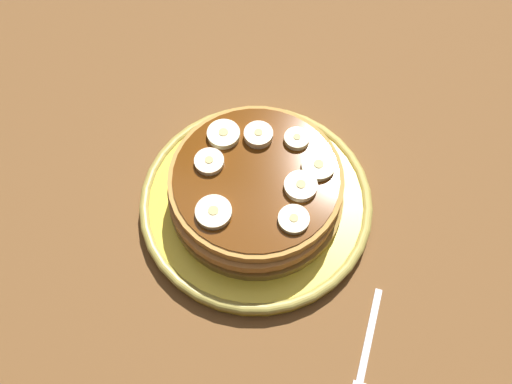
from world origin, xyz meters
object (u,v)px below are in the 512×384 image
Objects in this scene: banana_slice_4 at (301,186)px; banana_slice_2 at (294,220)px; pancake_stack at (258,188)px; banana_slice_6 at (224,135)px; banana_slice_1 at (258,135)px; banana_slice_0 at (210,161)px; banana_slice_7 at (297,139)px; banana_slice_3 at (318,166)px; plate at (256,202)px; banana_slice_5 at (214,212)px; fork at (365,359)px.

banana_slice_2 is at bearing 4.68° from banana_slice_4.
banana_slice_6 is (-3.54, -4.83, 2.86)cm from pancake_stack.
banana_slice_4 is (4.51, 5.80, -0.08)cm from banana_slice_1.
banana_slice_0 is 1.00× the size of banana_slice_2.
banana_slice_0 is at bearing -56.00° from banana_slice_7.
banana_slice_6 is at bearing -94.09° from banana_slice_3.
banana_slice_4 is (-0.05, 4.64, 5.92)cm from plate.
banana_slice_5 is 1.34× the size of banana_slice_7.
banana_slice_0 is at bearing -40.86° from banana_slice_1.
plate is 8.34× the size of banana_slice_2.
banana_slice_4 is (-3.76, -0.31, 0.07)cm from banana_slice_2.
banana_slice_3 is at bearing 134.37° from banana_slice_5.
banana_slice_0 is 5.93cm from banana_slice_5.
plate is 1.96× the size of fork.
banana_slice_0 is 9.62cm from banana_slice_4.
plate is at bearing -63.41° from banana_slice_3.
banana_slice_2 is at bearing 51.78° from pancake_stack.
banana_slice_6 is (-3.61, -4.69, 5.92)cm from plate.
banana_slice_7 is at bearing 124.00° from banana_slice_0.
banana_slice_1 reaches higher than banana_slice_7.
banana_slice_3 is (-2.73, 10.71, -0.03)cm from banana_slice_0.
banana_slice_4 is at bearing -21.15° from banana_slice_3.
banana_slice_4 is 9.98cm from banana_slice_6.
banana_slice_4 is 0.97× the size of banana_slice_6.
banana_slice_5 is (5.36, -7.27, 0.00)cm from banana_slice_4.
banana_slice_5 is at bearing -27.26° from pancake_stack.
banana_slice_2 is (3.85, 9.93, -0.03)cm from banana_slice_0.
banana_slice_4 is 17.86cm from fork.
banana_slice_2 is 12.10cm from banana_slice_6.
banana_slice_4 is (0.02, 4.50, 2.86)cm from pancake_stack.
banana_slice_5 is 1.03× the size of banana_slice_6.
banana_slice_1 is at bearing -103.84° from banana_slice_3.
banana_slice_4 reaches higher than banana_slice_2.
plate is 8.37× the size of banana_slice_0.
banana_slice_2 is 0.86× the size of banana_slice_5.
pancake_stack is 5.52cm from banana_slice_1.
banana_slice_0 is at bearing -90.72° from pancake_stack.
pancake_stack is at bearing 53.78° from banana_slice_6.
banana_slice_7 is at bearing -130.31° from banana_slice_3.
banana_slice_4 is 9.03cm from banana_slice_5.
banana_slice_5 is 9.15cm from banana_slice_6.
banana_slice_2 is at bearing -6.77° from banana_slice_3.
banana_slice_4 is at bearing -175.32° from banana_slice_2.
fork is at bearing 38.70° from banana_slice_4.
banana_slice_4 is at bearing 19.32° from banana_slice_7.
banana_slice_4 is at bearing 126.42° from banana_slice_5.
banana_slice_4 is (2.81, -1.09, 0.06)cm from banana_slice_3.
banana_slice_0 and banana_slice_3 have the same top height.
banana_slice_2 and banana_slice_3 have the same top height.
banana_slice_6 is at bearing -110.88° from banana_slice_4.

